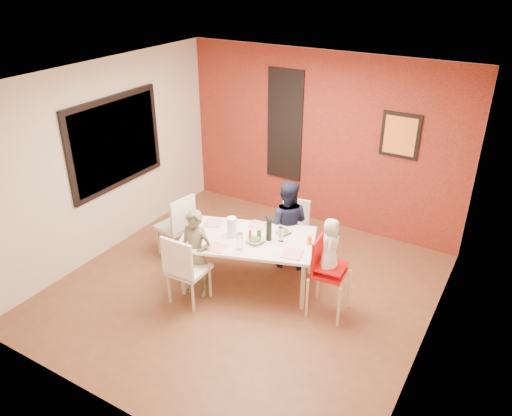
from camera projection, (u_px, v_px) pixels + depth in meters
The scene contains 35 objects.
ground at pixel (244, 289), 6.51m from camera, with size 4.50×4.50×0.00m, color brown.
ceiling at pixel (242, 80), 5.28m from camera, with size 4.50×4.50×0.02m, color white.
wall_back at pixel (321, 141), 7.62m from camera, with size 4.50×0.02×2.70m, color beige.
wall_front at pixel (102, 295), 4.16m from camera, with size 4.50×0.02×2.70m, color beige.
wall_left at pixel (105, 160), 6.91m from camera, with size 0.02×4.50×2.70m, color beige.
wall_right at pixel (438, 246), 4.88m from camera, with size 0.02×4.50×2.70m, color beige.
brick_accent_wall at pixel (320, 141), 7.60m from camera, with size 4.50×0.02×2.70m, color maroon.
picture_window_frame at pixel (115, 142), 6.96m from camera, with size 0.05×1.70×1.30m, color black.
picture_window_pane at pixel (116, 143), 6.95m from camera, with size 0.02×1.55×1.15m, color black.
glassblock_strip at pixel (285, 126), 7.80m from camera, with size 0.55×0.03×1.70m, color silver.
glassblock_surround at pixel (285, 126), 7.79m from camera, with size 0.60×0.03×1.76m, color black.
art_print_frame at pixel (400, 136), 6.91m from camera, with size 0.54×0.03×0.64m, color black.
art_print_canvas at pixel (400, 136), 6.90m from camera, with size 0.44×0.01×0.54m, color orange.
dining_table at pixel (248, 242), 6.33m from camera, with size 1.88×1.42×0.69m.
chair_near at pixel (184, 267), 6.00m from camera, with size 0.45×0.45×0.95m.
chair_far at pixel (293, 226), 7.02m from camera, with size 0.45×0.45×0.86m.
chair_left at pixel (179, 223), 7.00m from camera, with size 0.50×0.50×0.94m.
high_chair at pixel (326, 269), 5.84m from camera, with size 0.45×0.45×1.00m.
child_near at pixel (196, 254), 6.17m from camera, with size 0.43×0.28×1.17m, color #615D45.
child_far at pixel (287, 224), 6.76m from camera, with size 0.61×0.48×1.26m, color black.
toddler at pixel (330, 246), 5.68m from camera, with size 0.33×0.22×0.68m, color silver.
plate_near_left at pixel (216, 248), 6.08m from camera, with size 0.21×0.21×0.01m, color white.
plate_far_mid at pixel (258, 225), 6.60m from camera, with size 0.20×0.20×0.01m, color white.
plate_near_right at pixel (292, 254), 5.95m from camera, with size 0.23×0.23×0.01m, color white.
plate_far_left at pixel (213, 223), 6.63m from camera, with size 0.23×0.23×0.01m, color white.
salad_bowl_a at pixel (255, 240), 6.19m from camera, with size 0.23×0.23×0.06m, color white.
salad_bowl_b at pixel (283, 231), 6.40m from camera, with size 0.19×0.19×0.05m, color silver.
wine_bottle at pixel (269, 230), 6.19m from camera, with size 0.07×0.07×0.27m, color black.
wine_glass_a at pixel (240, 241), 6.02m from camera, with size 0.08×0.08×0.22m, color white.
wine_glass_b at pixel (281, 234), 6.19m from camera, with size 0.07×0.07×0.19m, color silver.
paper_towel_roll at pixel (232, 227), 6.26m from camera, with size 0.12×0.12×0.27m, color white.
condiment_red at pixel (250, 235), 6.21m from camera, with size 0.04×0.04×0.15m, color red.
condiment_green at pixel (258, 235), 6.23m from camera, with size 0.04×0.04×0.14m, color #2F6F25.
condiment_brown at pixel (260, 235), 6.24m from camera, with size 0.03×0.03×0.13m, color brown.
sippy_cup at pixel (309, 240), 6.14m from camera, with size 0.06×0.06×0.11m, color orange.
Camera 1 is at (2.83, -4.51, 3.89)m, focal length 35.00 mm.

